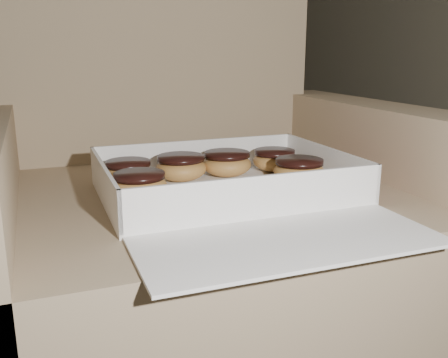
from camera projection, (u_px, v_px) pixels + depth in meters
armchair at (197, 238)px, 1.02m from camera, size 0.90×0.76×0.94m
bakery_box at (235, 193)px, 0.85m from camera, size 0.43×0.50×0.07m
donut_a at (299, 170)px, 0.92m from camera, size 0.09×0.09×0.05m
donut_b at (140, 185)px, 0.83m from camera, size 0.09×0.09×0.05m
donut_c at (128, 172)px, 0.92m from camera, size 0.09×0.09×0.04m
donut_d at (181, 167)px, 0.95m from camera, size 0.10×0.10×0.05m
donut_e at (274, 160)px, 1.02m from camera, size 0.09×0.09×0.04m
donut_f at (227, 163)px, 0.98m from camera, size 0.10×0.10×0.05m
crumb_a at (338, 187)px, 0.90m from camera, size 0.01×0.01×0.00m
crumb_b at (152, 225)px, 0.71m from camera, size 0.01×0.01×0.00m
crumb_c at (219, 212)px, 0.76m from camera, size 0.01×0.01×0.00m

